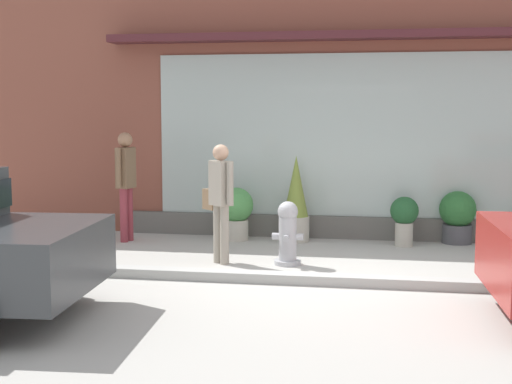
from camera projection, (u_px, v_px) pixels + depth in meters
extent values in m
plane|color=#B2AFA8|center=(316.00, 280.00, 8.83)|extent=(60.00, 60.00, 0.00)
cube|color=#B2B2AD|center=(314.00, 279.00, 8.63)|extent=(14.00, 0.24, 0.12)
cube|color=brown|center=(336.00, 96.00, 11.71)|extent=(14.00, 0.36, 4.56)
cube|color=#ADBCB7|center=(364.00, 136.00, 11.50)|extent=(6.66, 0.03, 2.58)
cube|color=#4C1E23|center=(335.00, 36.00, 11.26)|extent=(7.26, 0.56, 0.12)
cube|color=#605E59|center=(333.00, 227.00, 11.73)|extent=(7.06, 0.20, 0.36)
cylinder|color=#B2B2B7|center=(288.00, 262.00, 9.73)|extent=(0.36, 0.36, 0.06)
cylinder|color=#B2B2B7|center=(288.00, 239.00, 9.69)|extent=(0.24, 0.24, 0.58)
sphere|color=#B2B2B7|center=(288.00, 212.00, 9.65)|extent=(0.27, 0.27, 0.27)
cylinder|color=#B2B2B7|center=(276.00, 236.00, 9.72)|extent=(0.10, 0.09, 0.09)
cylinder|color=#B2B2B7|center=(300.00, 237.00, 9.66)|extent=(0.10, 0.09, 0.09)
cylinder|color=#B2B2B7|center=(286.00, 239.00, 9.54)|extent=(0.09, 0.10, 0.09)
cylinder|color=#9E9384|center=(218.00, 234.00, 9.83)|extent=(0.12, 0.12, 0.79)
cylinder|color=#9E9384|center=(225.00, 235.00, 9.70)|extent=(0.12, 0.12, 0.79)
cube|color=#9E9384|center=(221.00, 183.00, 9.69)|extent=(0.36, 0.35, 0.59)
sphere|color=tan|center=(221.00, 152.00, 9.64)|extent=(0.21, 0.21, 0.21)
cylinder|color=#9E9384|center=(212.00, 181.00, 9.84)|extent=(0.08, 0.08, 0.56)
cylinder|color=#9E9384|center=(230.00, 183.00, 9.53)|extent=(0.08, 0.08, 0.56)
cube|color=#846647|center=(210.00, 199.00, 9.95)|extent=(0.24, 0.24, 0.28)
cylinder|color=#8E333D|center=(129.00, 214.00, 11.48)|extent=(0.12, 0.12, 0.84)
cylinder|color=#8E333D|center=(124.00, 215.00, 11.34)|extent=(0.12, 0.12, 0.84)
cube|color=brown|center=(126.00, 168.00, 11.33)|extent=(0.26, 0.33, 0.63)
sphere|color=#A37556|center=(125.00, 140.00, 11.28)|extent=(0.23, 0.23, 0.23)
cylinder|color=brown|center=(132.00, 166.00, 11.50)|extent=(0.08, 0.08, 0.60)
cylinder|color=brown|center=(118.00, 168.00, 11.15)|extent=(0.08, 0.08, 0.60)
cylinder|color=black|center=(47.00, 270.00, 8.04)|extent=(0.62, 0.22, 0.61)
cylinder|color=#4C4C51|center=(457.00, 234.00, 11.27)|extent=(0.45, 0.45, 0.29)
sphere|color=#2D6B33|center=(458.00, 209.00, 11.22)|extent=(0.56, 0.56, 0.56)
cylinder|color=#B7B2A3|center=(296.00, 229.00, 11.42)|extent=(0.43, 0.43, 0.40)
cone|color=olive|center=(296.00, 186.00, 11.34)|extent=(0.38, 0.38, 0.96)
cylinder|color=#B7B2A3|center=(404.00, 234.00, 11.02)|extent=(0.27, 0.27, 0.36)
sphere|color=#23562D|center=(404.00, 211.00, 10.98)|extent=(0.43, 0.43, 0.43)
cylinder|color=#B7B2A3|center=(236.00, 230.00, 11.55)|extent=(0.39, 0.39, 0.32)
sphere|color=#4C934C|center=(236.00, 205.00, 11.51)|extent=(0.55, 0.55, 0.55)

